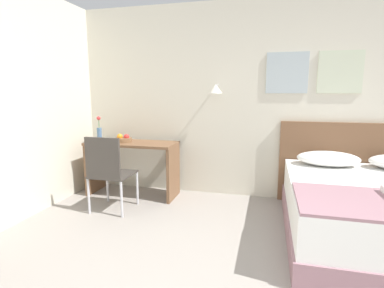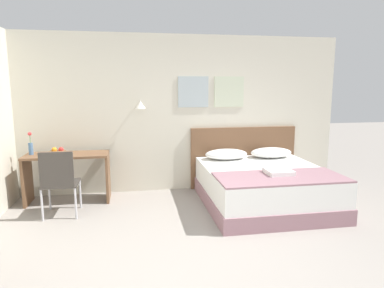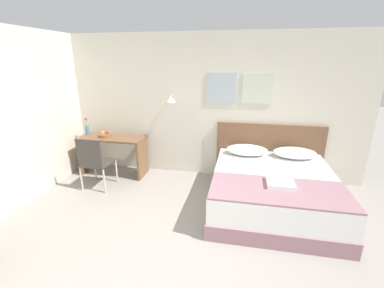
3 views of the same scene
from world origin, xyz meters
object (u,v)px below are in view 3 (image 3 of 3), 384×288
Objects in this scene: pillow_right at (295,153)px; throw_blanket at (279,190)px; desk at (113,148)px; headboard at (268,153)px; folded_towel_near_foot at (280,183)px; desk_chair at (94,160)px; flower_vase at (87,128)px; fruit_bowl at (105,135)px; bed at (272,191)px; pillow_left at (247,150)px.

pillow_right reaches higher than throw_blanket.
desk is (-2.96, 1.25, -0.05)m from throw_blanket.
headboard is 5.47× the size of folded_towel_near_foot.
desk_chair is 2.70× the size of flower_vase.
fruit_bowl is 0.70× the size of flower_vase.
folded_towel_near_foot is 3.19m from desk.
desk_chair is (-2.96, -0.99, 0.01)m from headboard.
flower_vase reaches higher than pillow_right.
bed is 2.97m from desk_chair.
flower_vase is (-3.52, 1.15, 0.26)m from folded_towel_near_foot.
pillow_right reaches higher than bed.
fruit_bowl is at bearing 167.60° from bed.
desk is at bearing 3.24° from fruit_bowl.
fruit_bowl is at bearing 101.20° from desk_chair.
bed is 1.03× the size of headboard.
flower_vase is (-3.48, 0.72, 0.61)m from bed.
desk reaches higher than pillow_left.
throw_blanket is 3.73m from flower_vase.
pillow_right is at bearing 0.00° from pillow_left.
pillow_right reaches higher than folded_towel_near_foot.
headboard is 1.10× the size of throw_blanket.
headboard reaches higher than throw_blanket.
desk is (-2.96, 0.69, 0.25)m from bed.
fruit_bowl is at bearing 160.42° from folded_towel_near_foot.
throw_blanket is (0.00, -1.58, 0.05)m from headboard.
fruit_bowl is (-0.13, -0.01, 0.27)m from desk.
fruit_bowl is at bearing -173.89° from headboard.
desk is 0.30m from fruit_bowl.
desk_chair is 3.88× the size of fruit_bowl.
desk is at bearing 159.52° from folded_towel_near_foot.
flower_vase reaches higher than bed.
folded_towel_near_foot is at bearing -88.76° from headboard.
bed is 2.07× the size of desk_chair.
pillow_left is 2.06× the size of folded_towel_near_foot.
bed is 5.60× the size of flower_vase.
fruit_bowl is 0.41m from flower_vase.
folded_towel_near_foot is (0.03, 0.14, 0.04)m from throw_blanket.
bed is 2.73× the size of pillow_left.
fruit_bowl is at bearing -176.76° from desk.
pillow_left is 2.95× the size of fruit_bowl.
pillow_right is (0.40, 0.72, 0.38)m from bed.
pillow_right is 3.89m from flower_vase.
flower_vase is at bearing 179.85° from pillow_left.
throw_blanket is at bearing -22.96° from desk.
bed is at bearing -90.00° from headboard.
pillow_right is 0.41× the size of throw_blanket.
bed is 3.05m from desk.
desk_chair is at bearing 171.46° from folded_towel_near_foot.
pillow_right is 1.35m from throw_blanket.
pillow_left is (-0.40, 0.72, 0.38)m from bed.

